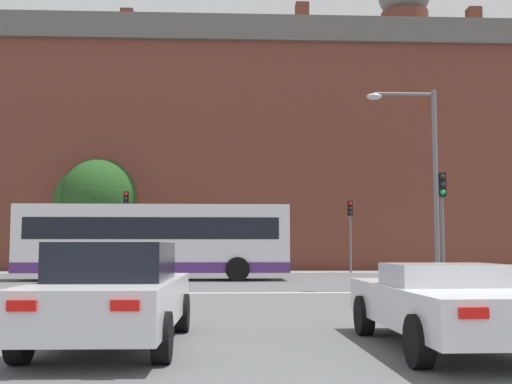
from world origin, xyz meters
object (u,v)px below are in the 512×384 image
traffic_light_near_right (442,210)px  bus_crossing_lead (155,240)px  traffic_light_far_right (350,224)px  pedestrian_walking_east (173,256)px  traffic_light_far_left (126,218)px  car_saloon_left (114,293)px  car_roadster_right (447,303)px  pedestrian_waiting (143,256)px  street_lamp_junction (422,165)px

traffic_light_near_right → bus_crossing_lead: bearing=146.8°
traffic_light_far_right → pedestrian_walking_east: bearing=172.8°
traffic_light_far_right → traffic_light_far_left: bearing=179.6°
traffic_light_far_left → traffic_light_near_right: traffic_light_far_left is taller
car_saloon_left → pedestrian_walking_east: pedestrian_walking_east is taller
traffic_light_far_right → car_roadster_right: bearing=-98.1°
traffic_light_near_right → pedestrian_waiting: traffic_light_near_right is taller
traffic_light_far_right → traffic_light_near_right: bearing=-88.5°
street_lamp_junction → bus_crossing_lead: bearing=143.3°
car_roadster_right → pedestrian_walking_east: pedestrian_walking_east is taller
traffic_light_far_right → bus_crossing_lead: bearing=-143.8°
car_roadster_right → pedestrian_walking_east: 27.74m
pedestrian_walking_east → traffic_light_far_right: bearing=6.9°
car_roadster_right → pedestrian_walking_east: bearing=101.9°
car_roadster_right → pedestrian_walking_east: (-6.07, 27.07, 0.29)m
car_saloon_left → car_roadster_right: 4.80m
pedestrian_walking_east → pedestrian_waiting: bearing=-175.6°
street_lamp_junction → pedestrian_waiting: bearing=125.0°
traffic_light_far_right → pedestrian_waiting: size_ratio=2.52×
car_saloon_left → traffic_light_far_right: 26.81m
car_saloon_left → pedestrian_walking_east: (-1.30, 26.59, 0.16)m
traffic_light_near_right → street_lamp_junction: size_ratio=0.59×
traffic_light_far_left → traffic_light_near_right: size_ratio=1.13×
car_saloon_left → traffic_light_near_right: 14.58m
traffic_light_far_right → traffic_light_near_right: traffic_light_far_right is taller
traffic_light_far_right → traffic_light_far_left: 12.26m
traffic_light_far_left → traffic_light_near_right: 18.85m
pedestrian_walking_east → car_saloon_left: bearing=-73.2°
traffic_light_far_left → street_lamp_junction: street_lamp_junction is taller
pedestrian_waiting → pedestrian_walking_east: pedestrian_walking_east is taller
traffic_light_far_left → bus_crossing_lead: bearing=-72.0°
car_saloon_left → traffic_light_far_left: size_ratio=1.09×
bus_crossing_lead → traffic_light_far_left: bearing=18.0°
bus_crossing_lead → traffic_light_near_right: size_ratio=2.92×
street_lamp_junction → pedestrian_walking_east: (-9.38, 15.53, -3.19)m
bus_crossing_lead → traffic_light_far_right: (9.88, 7.23, 0.95)m
bus_crossing_lead → traffic_light_far_left: traffic_light_far_left is taller
car_saloon_left → street_lamp_junction: 14.10m
traffic_light_far_left → traffic_light_far_right: bearing=-0.4°
street_lamp_junction → pedestrian_waiting: size_ratio=4.25×
car_roadster_right → traffic_light_far_right: (3.69, 25.84, 2.02)m
bus_crossing_lead → pedestrian_walking_east: 8.49m
traffic_light_far_left → street_lamp_junction: size_ratio=0.67×
bus_crossing_lead → street_lamp_junction: size_ratio=1.72×
traffic_light_far_left → pedestrian_walking_east: (2.49, 1.15, -2.03)m
car_roadster_right → street_lamp_junction: street_lamp_junction is taller
car_saloon_left → pedestrian_waiting: pedestrian_waiting is taller
pedestrian_waiting → pedestrian_walking_east: (1.72, -0.29, 0.02)m
car_saloon_left → traffic_light_far_right: size_ratio=1.22×
traffic_light_near_right → traffic_light_far_left: bearing=132.0°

